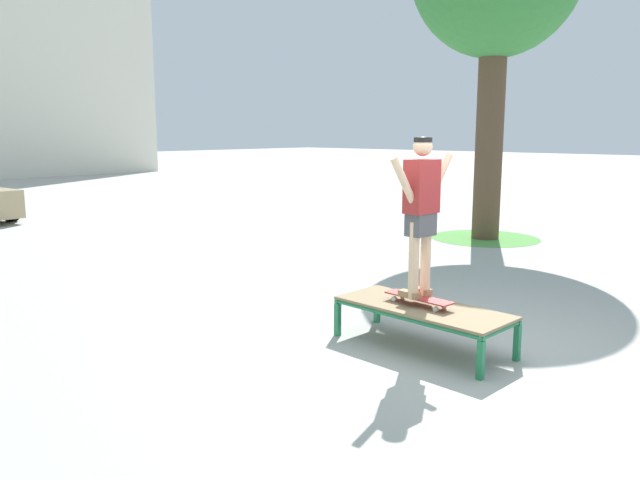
% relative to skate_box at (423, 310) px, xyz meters
% --- Properties ---
extents(ground_plane, '(120.00, 120.00, 0.00)m').
position_rel_skate_box_xyz_m(ground_plane, '(0.13, -0.33, -0.41)').
color(ground_plane, '#A8A8A3').
extents(skate_box, '(0.83, 1.93, 0.46)m').
position_rel_skate_box_xyz_m(skate_box, '(0.00, 0.00, 0.00)').
color(skate_box, '#237A4C').
rests_on(skate_box, ground).
extents(skateboard, '(0.26, 0.81, 0.09)m').
position_rel_skate_box_xyz_m(skateboard, '(0.00, 0.06, 0.12)').
color(skateboard, '#B23333').
rests_on(skateboard, skate_box).
extents(skater, '(1.00, 0.30, 1.69)m').
position_rel_skate_box_xyz_m(skater, '(0.00, 0.06, 1.12)').
color(skater, beige).
rests_on(skater, skateboard).
extents(grass_patch_near_right, '(2.33, 2.33, 0.01)m').
position_rel_skate_box_xyz_m(grass_patch_near_right, '(6.86, 2.96, -0.41)').
color(grass_patch_near_right, '#519342').
rests_on(grass_patch_near_right, ground).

